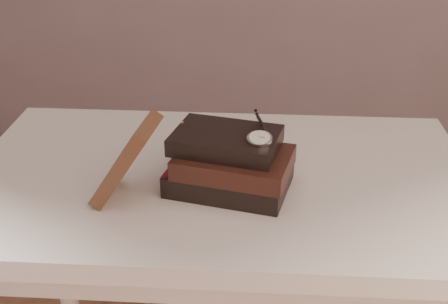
{
  "coord_description": "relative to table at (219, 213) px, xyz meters",
  "views": [
    {
      "loc": [
        0.08,
        -0.66,
        1.32
      ],
      "look_at": [
        0.01,
        0.3,
        0.82
      ],
      "focal_mm": 47.12,
      "sensor_mm": 36.0,
      "label": 1
    }
  ],
  "objects": [
    {
      "name": "table",
      "position": [
        0.0,
        0.0,
        0.0
      ],
      "size": [
        1.0,
        0.6,
        0.75
      ],
      "color": "silver",
      "rests_on": "ground"
    },
    {
      "name": "journal",
      "position": [
        -0.16,
        -0.1,
        0.17
      ],
      "size": [
        0.13,
        0.12,
        0.16
      ],
      "primitive_type": "cube",
      "rotation": [
        0.0,
        0.58,
        -0.11
      ],
      "color": "#3C2217",
      "rests_on": "table"
    },
    {
      "name": "book_stack",
      "position": [
        0.02,
        -0.05,
        0.14
      ],
      "size": [
        0.25,
        0.2,
        0.11
      ],
      "color": "black",
      "rests_on": "table"
    },
    {
      "name": "pocket_watch",
      "position": [
        0.08,
        -0.07,
        0.21
      ],
      "size": [
        0.05,
        0.15,
        0.02
      ],
      "color": "silver",
      "rests_on": "book_stack"
    },
    {
      "name": "eyeglasses",
      "position": [
        -0.04,
        0.04,
        0.15
      ],
      "size": [
        0.11,
        0.12,
        0.04
      ],
      "color": "silver",
      "rests_on": "book_stack"
    }
  ]
}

